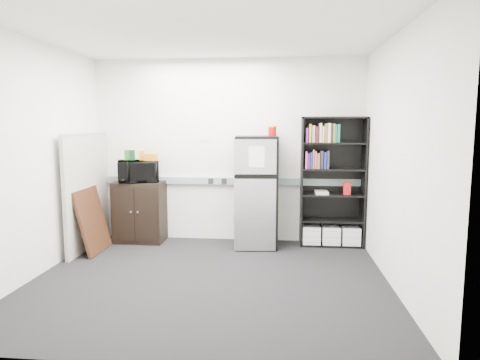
{
  "coord_description": "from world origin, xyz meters",
  "views": [
    {
      "loc": [
        0.78,
        -4.59,
        1.74
      ],
      "look_at": [
        0.26,
        0.9,
        1.02
      ],
      "focal_mm": 32.0,
      "sensor_mm": 36.0,
      "label": 1
    }
  ],
  "objects_px": {
    "bookshelf": "(332,183)",
    "microwave": "(138,171)",
    "refrigerator": "(256,192)",
    "cabinet": "(140,212)",
    "cubicle_partition": "(87,192)"
  },
  "relations": [
    {
      "from": "bookshelf",
      "to": "microwave",
      "type": "xyz_separation_m",
      "value": [
        -2.82,
        -0.08,
        0.15
      ]
    },
    {
      "from": "microwave",
      "to": "refrigerator",
      "type": "relative_size",
      "value": 0.36
    },
    {
      "from": "bookshelf",
      "to": "cabinet",
      "type": "relative_size",
      "value": 2.05
    },
    {
      "from": "cabinet",
      "to": "refrigerator",
      "type": "bearing_deg",
      "value": -2.63
    },
    {
      "from": "bookshelf",
      "to": "microwave",
      "type": "bearing_deg",
      "value": -178.37
    },
    {
      "from": "cubicle_partition",
      "to": "refrigerator",
      "type": "bearing_deg",
      "value": 8.26
    },
    {
      "from": "microwave",
      "to": "refrigerator",
      "type": "bearing_deg",
      "value": -21.96
    },
    {
      "from": "cubicle_partition",
      "to": "cabinet",
      "type": "bearing_deg",
      "value": 34.8
    },
    {
      "from": "bookshelf",
      "to": "cubicle_partition",
      "type": "distance_m",
      "value": 3.46
    },
    {
      "from": "microwave",
      "to": "refrigerator",
      "type": "xyz_separation_m",
      "value": [
        1.74,
        -0.06,
        -0.27
      ]
    },
    {
      "from": "cabinet",
      "to": "refrigerator",
      "type": "distance_m",
      "value": 1.78
    },
    {
      "from": "cabinet",
      "to": "microwave",
      "type": "distance_m",
      "value": 0.61
    },
    {
      "from": "cabinet",
      "to": "refrigerator",
      "type": "relative_size",
      "value": 0.57
    },
    {
      "from": "bookshelf",
      "to": "cubicle_partition",
      "type": "xyz_separation_m",
      "value": [
        -3.43,
        -0.49,
        -0.1
      ]
    },
    {
      "from": "refrigerator",
      "to": "cabinet",
      "type": "bearing_deg",
      "value": 173.36
    }
  ]
}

